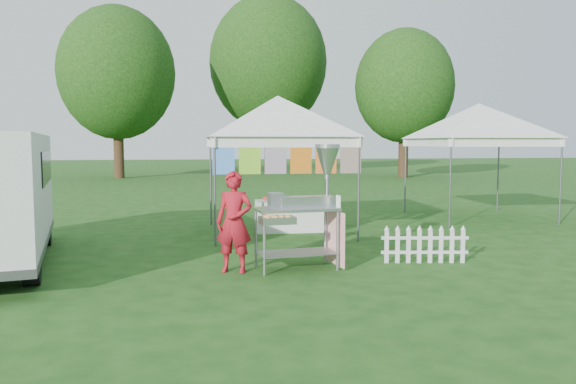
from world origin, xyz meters
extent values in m
plane|color=#194213|center=(0.00, 0.00, 0.00)|extent=(120.00, 120.00, 0.00)
cylinder|color=#59595E|center=(-1.42, 2.08, 1.05)|extent=(0.04, 0.04, 2.10)
cylinder|color=#59595E|center=(1.42, 2.08, 1.05)|extent=(0.04, 0.04, 2.10)
cylinder|color=#59595E|center=(-1.42, 4.92, 1.05)|extent=(0.04, 0.04, 2.10)
cylinder|color=#59595E|center=(1.42, 4.92, 1.05)|extent=(0.04, 0.04, 2.10)
cube|color=white|center=(0.00, 2.08, 2.00)|extent=(3.00, 0.03, 0.22)
cube|color=white|center=(0.00, 4.92, 2.00)|extent=(3.00, 0.03, 0.22)
pyramid|color=white|center=(0.00, 3.50, 3.00)|extent=(4.24, 4.24, 0.90)
cylinder|color=#59595E|center=(0.00, 2.08, 2.08)|extent=(3.00, 0.03, 0.03)
cube|color=blue|center=(-1.25, 2.08, 1.73)|extent=(0.42, 0.01, 0.70)
cube|color=#189119|center=(-0.75, 2.08, 1.73)|extent=(0.42, 0.01, 0.70)
cube|color=#30B68E|center=(-0.25, 2.08, 1.73)|extent=(0.42, 0.01, 0.70)
cube|color=red|center=(0.25, 2.08, 1.73)|extent=(0.42, 0.01, 0.70)
cube|color=red|center=(0.75, 2.08, 1.73)|extent=(0.42, 0.01, 0.70)
cube|color=orange|center=(1.25, 2.08, 1.73)|extent=(0.42, 0.01, 0.70)
cylinder|color=#59595E|center=(4.08, 3.58, 1.05)|extent=(0.04, 0.04, 2.10)
cylinder|color=#59595E|center=(6.92, 3.58, 1.05)|extent=(0.04, 0.04, 2.10)
cylinder|color=#59595E|center=(4.08, 6.42, 1.05)|extent=(0.04, 0.04, 2.10)
cylinder|color=#59595E|center=(6.92, 6.42, 1.05)|extent=(0.04, 0.04, 2.10)
cube|color=white|center=(5.50, 3.58, 2.00)|extent=(3.00, 0.03, 0.22)
cube|color=white|center=(5.50, 6.42, 2.00)|extent=(3.00, 0.03, 0.22)
pyramid|color=white|center=(5.50, 5.00, 3.00)|extent=(4.24, 4.24, 0.90)
cylinder|color=#59595E|center=(5.50, 3.58, 2.08)|extent=(3.00, 0.03, 0.03)
cylinder|color=#332312|center=(-6.00, 24.00, 1.98)|extent=(0.56, 0.56, 3.96)
ellipsoid|color=#35611B|center=(-6.00, 24.00, 5.85)|extent=(6.40, 6.40, 7.36)
cylinder|color=#332312|center=(3.00, 28.00, 2.42)|extent=(0.56, 0.56, 4.84)
ellipsoid|color=#35611B|center=(3.00, 28.00, 7.15)|extent=(7.60, 7.60, 8.74)
cylinder|color=#332312|center=(10.00, 22.00, 1.76)|extent=(0.56, 0.56, 3.52)
ellipsoid|color=#35611B|center=(10.00, 22.00, 5.20)|extent=(5.60, 5.60, 6.44)
cylinder|color=gray|center=(-0.79, -0.46, 0.48)|extent=(0.05, 0.05, 0.95)
cylinder|color=gray|center=(0.38, -0.31, 0.48)|extent=(0.05, 0.05, 0.95)
cylinder|color=gray|center=(-0.86, 0.07, 0.48)|extent=(0.05, 0.05, 0.95)
cylinder|color=gray|center=(0.31, 0.22, 0.48)|extent=(0.05, 0.05, 0.95)
cube|color=gray|center=(-0.24, -0.12, 0.26)|extent=(1.28, 0.76, 0.02)
cube|color=#B7B7BC|center=(-0.24, -0.12, 0.95)|extent=(1.34, 0.80, 0.04)
cube|color=#B7B7BC|center=(-0.06, -0.04, 1.05)|extent=(0.93, 0.38, 0.16)
cube|color=gray|center=(-0.56, -0.11, 1.09)|extent=(0.24, 0.26, 0.23)
cylinder|color=gray|center=(0.28, 0.00, 1.43)|extent=(0.06, 0.06, 0.95)
cone|color=#B7B7BC|center=(0.28, 0.00, 1.70)|extent=(0.43, 0.43, 0.42)
cylinder|color=#B7B7BC|center=(0.28, 0.00, 1.93)|extent=(0.45, 0.45, 0.06)
cube|color=#B7B7BC|center=(-0.61, -0.58, 0.85)|extent=(0.55, 0.38, 0.11)
cube|color=#FFABAC|center=(0.40, -0.04, 0.48)|extent=(0.12, 0.79, 0.86)
cube|color=white|center=(0.38, -0.34, 1.08)|extent=(0.04, 0.15, 0.19)
imported|color=#A61421|center=(-1.21, -0.16, 0.78)|extent=(0.66, 0.55, 1.55)
cube|color=black|center=(-4.35, 1.70, 1.56)|extent=(0.55, 2.73, 0.55)
cylinder|color=black|center=(-4.05, -0.50, 0.34)|extent=(0.35, 0.72, 0.69)
cylinder|color=black|center=(-4.67, 2.67, 0.34)|extent=(0.35, 0.72, 0.69)
cube|color=silver|center=(1.31, 0.07, 0.28)|extent=(0.07, 0.03, 0.56)
cube|color=silver|center=(1.49, 0.05, 0.28)|extent=(0.07, 0.03, 0.56)
cube|color=silver|center=(1.66, 0.02, 0.28)|extent=(0.07, 0.03, 0.56)
cube|color=silver|center=(1.84, -0.01, 0.28)|extent=(0.07, 0.03, 0.56)
cube|color=silver|center=(2.02, -0.04, 0.28)|extent=(0.07, 0.03, 0.56)
cube|color=silver|center=(2.20, -0.07, 0.28)|extent=(0.07, 0.03, 0.56)
cube|color=silver|center=(2.38, -0.09, 0.28)|extent=(0.07, 0.03, 0.56)
cube|color=silver|center=(2.55, -0.12, 0.28)|extent=(0.07, 0.03, 0.56)
cube|color=silver|center=(1.93, -0.02, 0.18)|extent=(1.43, 0.25, 0.05)
cube|color=silver|center=(1.93, -0.02, 0.42)|extent=(1.43, 0.25, 0.05)
cube|color=white|center=(0.45, 3.67, 0.35)|extent=(1.80, 0.70, 0.70)
camera|label=1|loc=(-1.79, -8.66, 1.98)|focal=35.00mm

